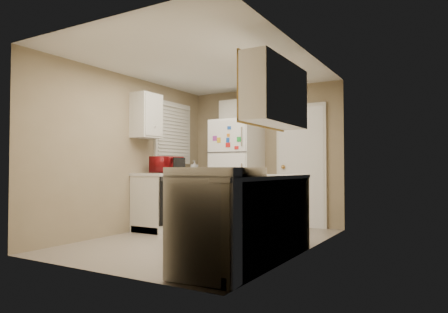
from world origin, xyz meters
The scene contains 19 objects.
floor centered at (0.00, 0.00, 0.00)m, with size 3.80×3.80×0.00m, color #AEA294.
ceiling centered at (0.00, 0.00, 2.40)m, with size 3.80×3.80×0.00m, color white.
wall_left centered at (-1.40, 0.00, 1.20)m, with size 3.80×3.80×0.00m, color #9C8A6C.
wall_right centered at (1.40, 0.00, 1.20)m, with size 3.80×3.80×0.00m, color #9C8A6C.
wall_back centered at (0.00, 1.90, 1.20)m, with size 2.80×2.80×0.00m, color #9C8A6C.
wall_front centered at (0.00, -1.90, 1.20)m, with size 2.80×2.80×0.00m, color #9C8A6C.
left_counter centered at (-1.10, 0.90, 0.45)m, with size 0.60×1.80×0.90m, color silver.
dishwasher centered at (-0.81, 0.30, 0.49)m, with size 0.03×0.58×0.72m, color black.
sink centered at (-1.10, 1.05, 0.86)m, with size 0.54×0.74×0.16m, color gray.
microwave centered at (-1.04, 0.46, 1.05)m, with size 0.26×0.47×0.32m, color maroon.
soap_bottle centered at (-1.15, 1.41, 1.00)m, with size 0.10×0.10×0.22m, color silver.
window_blinds centered at (-1.36, 1.05, 1.60)m, with size 0.10×0.98×1.08m, color silver.
upper_cabinet_left centered at (-1.25, 0.22, 1.80)m, with size 0.30×0.45×0.70m, color silver.
refrigerator centered at (-0.34, 1.54, 0.90)m, with size 0.74×0.72×1.81m, color white.
cabinet_over_fridge centered at (-0.40, 1.75, 2.00)m, with size 0.70×0.30×0.40m, color silver.
interior_door centered at (0.70, 1.86, 1.02)m, with size 0.86×0.06×2.08m, color white.
right_counter centered at (1.10, -0.80, 0.45)m, with size 0.60×2.00×0.90m, color silver.
stove centered at (1.05, -1.40, 0.50)m, with size 0.66×0.82×0.99m, color white.
upper_cabinet_right centered at (1.25, -0.50, 1.80)m, with size 0.30×1.20×0.70m, color silver.
Camera 1 is at (2.95, -4.55, 0.97)m, focal length 32.00 mm.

